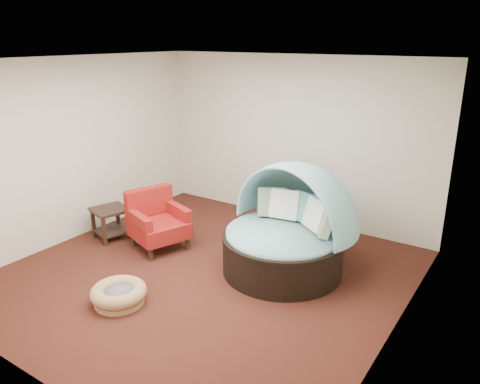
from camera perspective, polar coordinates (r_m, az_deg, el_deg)
The scene contains 10 objects.
floor at distance 6.46m, azimuth -4.30°, elevation -9.94°, with size 5.00×5.00×0.00m, color #431A13.
wall_back at distance 7.97m, azimuth 6.59°, elevation 6.29°, with size 5.00×5.00×0.00m, color beige.
wall_front at distance 4.37m, azimuth -25.38°, elevation -5.90°, with size 5.00×5.00×0.00m, color beige.
wall_left at distance 7.68m, azimuth -19.52°, elevation 4.87°, with size 5.00×5.00×0.00m, color beige.
wall_right at distance 4.86m, azimuth 19.27°, elevation -2.69°, with size 5.00×5.00×0.00m, color beige.
ceiling at distance 5.69m, azimuth -5.00°, elevation 15.70°, with size 5.00×5.00×0.00m, color white.
canopy_daybed at distance 6.32m, azimuth 5.90°, elevation -3.68°, with size 2.00×1.96×1.50m.
pet_basket at distance 5.94m, azimuth -14.56°, elevation -11.95°, with size 0.86×0.86×0.23m.
red_armchair at distance 7.18m, azimuth -10.06°, elevation -3.57°, with size 0.97×0.97×0.89m.
side_table at distance 7.67m, azimuth -15.48°, elevation -3.20°, with size 0.65×0.65×0.50m.
Camera 1 is at (3.54, -4.45, 3.07)m, focal length 35.00 mm.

